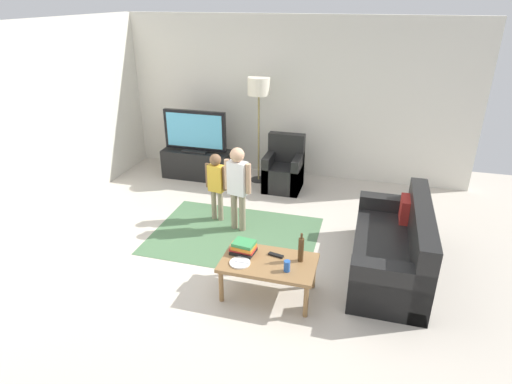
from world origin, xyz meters
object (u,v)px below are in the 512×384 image
(child_near_tv, at_px, (216,181))
(soda_can, at_px, (287,266))
(tv_stand, at_px, (197,164))
(bottle, at_px, (301,249))
(plate, at_px, (240,263))
(coffee_table, at_px, (269,265))
(tv, at_px, (195,132))
(couch, at_px, (397,251))
(child_center, at_px, (238,182))
(tv_remote, at_px, (276,255))
(floor_lamp, at_px, (259,92))
(book_stack, at_px, (244,247))
(armchair, at_px, (284,171))

(child_near_tv, height_order, soda_can, child_near_tv)
(tv_stand, height_order, bottle, bottle)
(tv_stand, distance_m, plate, 3.46)
(coffee_table, bearing_deg, tv_stand, 125.17)
(tv_stand, relative_size, tv, 1.09)
(couch, relative_size, child_center, 1.51)
(tv_stand, height_order, tv_remote, tv_stand)
(floor_lamp, height_order, child_center, floor_lamp)
(tv_stand, distance_m, book_stack, 3.26)
(child_near_tv, relative_size, plate, 4.55)
(tv, xyz_separation_m, book_stack, (1.71, -2.75, -0.37))
(coffee_table, distance_m, plate, 0.31)
(plate, bearing_deg, couch, 29.77)
(floor_lamp, xyz_separation_m, book_stack, (0.63, -2.92, -1.06))
(couch, xyz_separation_m, child_center, (-2.07, 0.48, 0.43))
(couch, relative_size, book_stack, 6.46)
(couch, distance_m, soda_can, 1.45)
(plate, bearing_deg, coffee_table, 23.22)
(child_center, xyz_separation_m, bottle, (1.07, -1.17, -0.16))
(child_center, height_order, soda_can, child_center)
(child_near_tv, xyz_separation_m, tv_remote, (1.18, -1.34, -0.17))
(tv, height_order, plate, tv)
(couch, bearing_deg, coffee_table, -148.94)
(soda_can, bearing_deg, child_near_tv, 130.38)
(couch, distance_m, armchair, 2.69)
(couch, xyz_separation_m, plate, (-1.60, -0.92, 0.14))
(tv, bearing_deg, tv_remote, -52.78)
(tv, bearing_deg, plate, -59.60)
(armchair, distance_m, book_stack, 2.74)
(plate, bearing_deg, child_center, 108.59)
(child_near_tv, relative_size, coffee_table, 1.00)
(tv_stand, xyz_separation_m, soda_can, (2.24, -2.98, 0.24))
(child_near_tv, bearing_deg, coffee_table, -52.41)
(bottle, bearing_deg, plate, -159.86)
(soda_can, bearing_deg, child_center, 124.79)
(couch, height_order, tv_remote, couch)
(floor_lamp, relative_size, soda_can, 14.83)
(plate, bearing_deg, tv, 120.40)
(couch, xyz_separation_m, floor_lamp, (-2.26, 2.22, 1.25))
(child_near_tv, distance_m, soda_can, 2.08)
(book_stack, relative_size, tv_remote, 1.64)
(bottle, distance_m, plate, 0.65)
(floor_lamp, bearing_deg, soda_can, -69.74)
(floor_lamp, height_order, plate, floor_lamp)
(floor_lamp, height_order, bottle, floor_lamp)
(child_center, xyz_separation_m, soda_can, (0.97, -1.39, -0.24))
(couch, distance_m, child_center, 2.17)
(tv, xyz_separation_m, armchair, (1.57, -0.02, -0.55))
(floor_lamp, xyz_separation_m, bottle, (1.26, -2.91, -0.98))
(child_near_tv, xyz_separation_m, coffee_table, (1.13, -1.46, -0.23))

